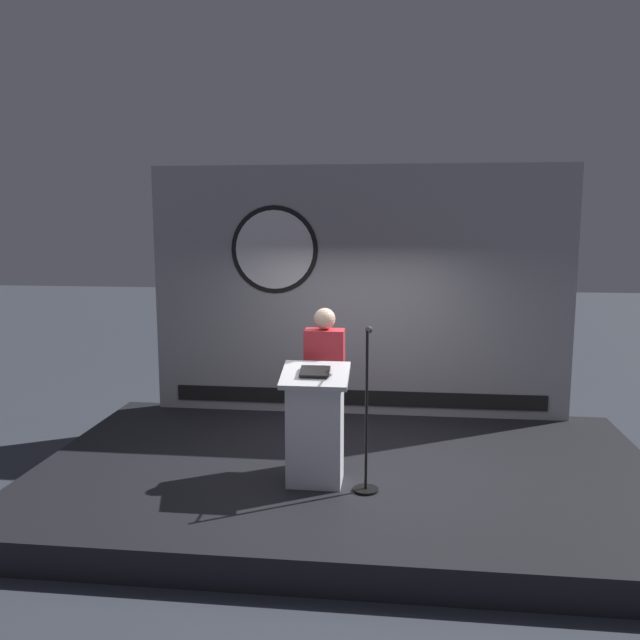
# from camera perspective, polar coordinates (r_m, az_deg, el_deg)

# --- Properties ---
(ground_plane) EXTENTS (40.00, 40.00, 0.00)m
(ground_plane) POSITION_cam_1_polar(r_m,az_deg,el_deg) (7.13, 2.33, -14.64)
(ground_plane) COLOR #383D47
(stage_platform) EXTENTS (6.40, 4.00, 0.30)m
(stage_platform) POSITION_cam_1_polar(r_m,az_deg,el_deg) (7.07, 2.34, -13.52)
(stage_platform) COLOR black
(stage_platform) RESTS_ON ground
(banner_display) EXTENTS (5.37, 0.12, 3.21)m
(banner_display) POSITION_cam_1_polar(r_m,az_deg,el_deg) (8.44, 3.20, 2.42)
(banner_display) COLOR #9E9EA3
(banner_display) RESTS_ON stage_platform
(podium) EXTENTS (0.64, 0.50, 1.16)m
(podium) POSITION_cam_1_polar(r_m,az_deg,el_deg) (6.37, -0.42, -9.28)
(podium) COLOR silver
(podium) RESTS_ON stage_platform
(speaker_person) EXTENTS (0.40, 0.26, 1.65)m
(speaker_person) POSITION_cam_1_polar(r_m,az_deg,el_deg) (6.75, 0.39, -5.75)
(speaker_person) COLOR black
(speaker_person) RESTS_ON stage_platform
(microphone_stand) EXTENTS (0.24, 0.48, 1.54)m
(microphone_stand) POSITION_cam_1_polar(r_m,az_deg,el_deg) (6.24, 4.06, -9.90)
(microphone_stand) COLOR black
(microphone_stand) RESTS_ON stage_platform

